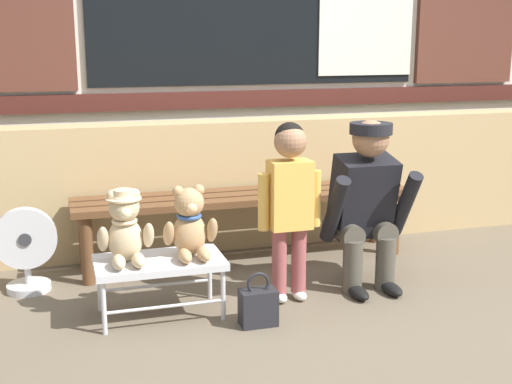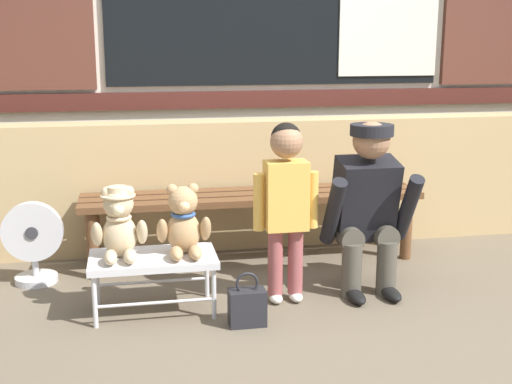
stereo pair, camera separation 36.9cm
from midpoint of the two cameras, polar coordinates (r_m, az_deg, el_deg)
ground_plane at (r=3.43m, az=11.65°, el=-11.03°), size 60.00×60.00×0.00m
brick_low_wall at (r=4.58m, az=5.14°, el=0.89°), size 6.73×0.25×0.85m
wooden_bench_long at (r=4.17m, az=2.20°, el=-1.01°), size 2.10×0.40×0.44m
small_display_bench at (r=3.44m, az=-5.69°, el=-5.97°), size 0.64×0.36×0.30m
teddy_bear_with_hat at (r=3.37m, az=-8.49°, el=-2.77°), size 0.28×0.27×0.36m
teddy_bear_plain at (r=3.40m, az=-3.08°, el=-2.67°), size 0.28×0.26×0.36m
child_standing at (r=3.49m, az=5.59°, el=-0.12°), size 0.35×0.18×0.96m
adult_crouching at (r=3.74m, az=12.27°, el=-1.23°), size 0.50×0.49×0.95m
handbag_on_ground at (r=3.33m, az=2.47°, el=-9.72°), size 0.18×0.11×0.27m
floor_fan at (r=3.97m, az=-15.86°, el=-4.25°), size 0.34×0.24×0.48m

